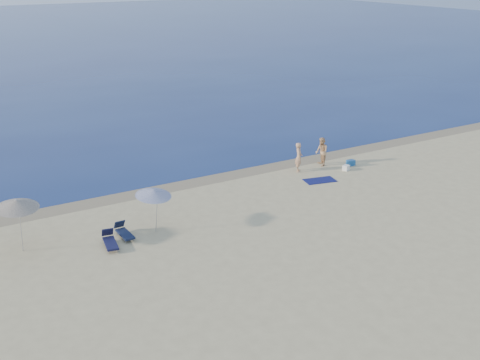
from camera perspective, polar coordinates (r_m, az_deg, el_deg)
name	(u,v)px	position (r m, az deg, el deg)	size (l,w,h in m)	color
wet_sand_strip	(235,174)	(36.54, -0.47, 0.57)	(240.00, 1.60, 0.00)	#847254
person_left	(299,157)	(36.95, 5.59, 2.18)	(0.66, 0.44, 1.82)	tan
person_right	(322,152)	(38.19, 7.75, 2.67)	(0.88, 0.68, 1.80)	tan
beach_towel	(320,180)	(35.76, 7.57, -0.04)	(1.83, 1.02, 0.03)	#0E1147
white_bag	(346,168)	(37.74, 10.02, 1.15)	(0.38, 0.33, 0.33)	white
blue_cooler	(351,163)	(38.70, 10.46, 1.62)	(0.50, 0.35, 0.35)	#1B5595
umbrella_near	(153,193)	(28.58, -8.20, -1.21)	(2.15, 2.16, 2.24)	silver
umbrella_far	(17,204)	(27.98, -20.41, -2.15)	(2.19, 2.21, 2.54)	silver
lounger_left	(110,241)	(27.98, -12.22, -5.71)	(0.76, 1.63, 0.69)	#131536
lounger_right	(124,232)	(28.77, -10.94, -4.89)	(0.52, 1.51, 0.66)	#141C37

